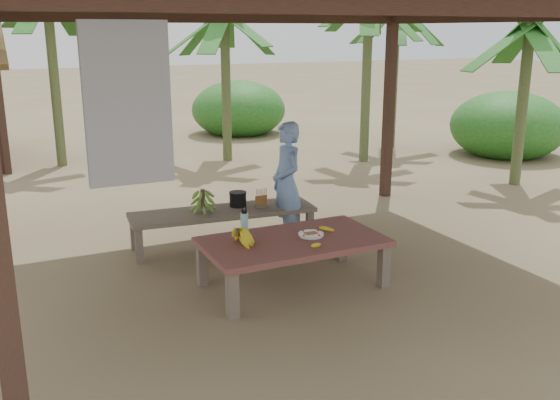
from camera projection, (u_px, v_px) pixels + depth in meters
name	position (u px, v px, depth m)	size (l,w,h in m)	color
ground	(291.00, 274.00, 6.68)	(80.00, 80.00, 0.00)	brown
pavilion	(292.00, 2.00, 5.93)	(6.60, 5.60, 2.95)	black
work_table	(293.00, 245.00, 6.26)	(1.80, 1.00, 0.50)	brown
bench	(223.00, 215.00, 7.44)	(2.25, 0.80, 0.45)	brown
ripe_banana_bunch	(238.00, 236.00, 6.04)	(0.30, 0.26, 0.18)	yellow
plate	(311.00, 235.00, 6.32)	(0.26, 0.26, 0.04)	white
loose_banana_front	(316.00, 245.00, 6.00)	(0.04, 0.15, 0.04)	yellow
loose_banana_side	(327.00, 229.00, 6.49)	(0.04, 0.17, 0.04)	yellow
water_flask	(244.00, 223.00, 6.36)	(0.08, 0.08, 0.30)	#3DA8BF
green_banana_stalk	(203.00, 200.00, 7.31)	(0.25, 0.25, 0.29)	#598C2D
cooking_pot	(238.00, 199.00, 7.56)	(0.20, 0.20, 0.17)	black
skewer_rack	(261.00, 198.00, 7.50)	(0.18, 0.08, 0.24)	#A57F47
woman	(287.00, 183.00, 7.50)	(0.54, 0.36, 1.48)	#6887C5
banana_plant_ne	(369.00, 10.00, 11.65)	(1.80, 1.80, 3.37)	#596638
banana_plant_n	(225.00, 26.00, 11.82)	(1.80, 1.80, 3.08)	#596638
banana_plant_nw	(47.00, 5.00, 11.22)	(1.80, 1.80, 3.46)	#596638
banana_plant_e	(529.00, 40.00, 9.95)	(1.80, 1.80, 2.84)	#596638
banana_plant_far	(396.00, 19.00, 13.20)	(1.80, 1.80, 3.23)	#596638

